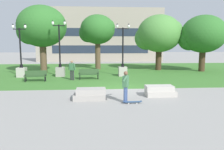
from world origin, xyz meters
name	(u,v)px	position (x,y,z in m)	size (l,w,h in m)	color
ground_plane	(121,89)	(0.00, 0.00, 0.00)	(140.00, 140.00, 0.00)	gray
grass_lawn	(111,71)	(0.00, 10.00, 0.01)	(40.00, 20.00, 0.02)	#3D752D
concrete_block_center	(90,94)	(-2.09, -2.78, 0.31)	(1.82, 0.90, 0.64)	#9E9991
concrete_block_left	(160,91)	(2.12, -2.22, 0.31)	(1.82, 0.90, 0.64)	#B2ADA3
person_skateboarder	(126,85)	(-0.17, -3.57, 0.98)	(0.56, 1.52, 1.71)	#384C7A
skateboard	(132,102)	(0.17, -3.77, 0.09)	(1.02, 0.26, 0.14)	#2D4C75
park_bench_near_left	(36,75)	(-6.83, 3.58, 0.54)	(1.82, 0.61, 0.90)	#284723
park_bench_near_right	(89,73)	(-2.40, 4.41, 0.54)	(1.83, 0.65, 0.90)	#284723
lamp_post_center	(123,66)	(0.85, 6.14, 1.05)	(1.32, 0.80, 5.07)	#ADA89E
lamp_post_left	(21,66)	(-8.80, 6.14, 1.03)	(1.32, 0.80, 4.98)	#ADA89E
lamp_post_right	(60,65)	(-5.21, 6.32, 1.09)	(1.32, 0.80, 5.33)	gray
tree_far_left	(41,27)	(-7.55, 9.34, 4.94)	(5.45, 5.19, 7.20)	brown
tree_near_left	(97,30)	(-1.58, 12.33, 4.82)	(4.43, 4.22, 6.68)	brown
tree_far_right	(159,34)	(5.73, 10.99, 4.30)	(5.46, 5.20, 6.57)	#42301E
tree_near_right	(203,35)	(10.34, 9.30, 4.19)	(5.23, 4.98, 6.36)	#42301E
person_bystander_near_lawn	(72,69)	(-3.84, 4.03, 0.98)	(0.67, 0.38, 1.71)	#28282D
building_facade_distant	(101,35)	(-0.91, 24.50, 4.75)	(22.66, 1.03, 9.52)	gray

